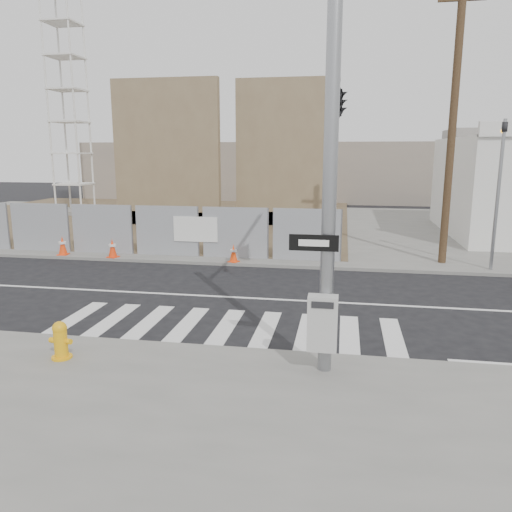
% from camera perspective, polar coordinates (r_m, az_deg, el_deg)
% --- Properties ---
extents(ground, '(100.00, 100.00, 0.00)m').
position_cam_1_polar(ground, '(14.77, -1.20, -4.82)').
color(ground, black).
rests_on(ground, ground).
extents(sidewalk_far, '(50.00, 20.00, 0.12)m').
position_cam_1_polar(sidewalk_far, '(28.33, 4.30, 3.34)').
color(sidewalk_far, slate).
rests_on(sidewalk_far, ground).
extents(signal_pole, '(0.96, 5.87, 7.00)m').
position_cam_1_polar(signal_pole, '(11.85, 8.99, 14.34)').
color(signal_pole, gray).
rests_on(signal_pole, sidewalk_near).
extents(far_signal_pole, '(0.16, 0.20, 5.60)m').
position_cam_1_polar(far_signal_pole, '(19.22, 26.11, 8.41)').
color(far_signal_pole, gray).
rests_on(far_signal_pole, sidewalk_far).
extents(chain_link_fence, '(24.60, 0.04, 2.00)m').
position_cam_1_polar(chain_link_fence, '(23.00, -23.86, 3.05)').
color(chain_link_fence, gray).
rests_on(chain_link_fence, sidewalk_far).
extents(concrete_wall_left, '(6.00, 1.30, 8.00)m').
position_cam_1_polar(concrete_wall_left, '(28.69, -10.05, 9.96)').
color(concrete_wall_left, brown).
rests_on(concrete_wall_left, sidewalk_far).
extents(concrete_wall_right, '(5.50, 1.30, 8.00)m').
position_cam_1_polar(concrete_wall_right, '(28.16, 3.40, 10.09)').
color(concrete_wall_right, brown).
rests_on(concrete_wall_right, sidewalk_far).
extents(crane_tower, '(2.60, 2.60, 18.15)m').
position_cam_1_polar(crane_tower, '(35.94, -20.88, 18.77)').
color(crane_tower, slate).
rests_on(crane_tower, sidewalk_far).
extents(utility_pole_right, '(1.60, 0.28, 10.00)m').
position_cam_1_polar(utility_pole_right, '(19.76, 21.55, 13.86)').
color(utility_pole_right, '#493522').
rests_on(utility_pole_right, sidewalk_far).
extents(fire_hydrant, '(0.49, 0.49, 0.78)m').
position_cam_1_polar(fire_hydrant, '(10.95, -21.44, -8.94)').
color(fire_hydrant, '#ECA50D').
rests_on(fire_hydrant, sidewalk_near).
extents(traffic_cone_b, '(0.44, 0.44, 0.77)m').
position_cam_1_polar(traffic_cone_b, '(21.70, -21.24, 1.12)').
color(traffic_cone_b, '#FD3D0D').
rests_on(traffic_cone_b, sidewalk_far).
extents(traffic_cone_c, '(0.48, 0.48, 0.75)m').
position_cam_1_polar(traffic_cone_c, '(20.55, -16.09, 0.87)').
color(traffic_cone_c, '#F8380D').
rests_on(traffic_cone_c, sidewalk_far).
extents(traffic_cone_d, '(0.46, 0.46, 0.68)m').
position_cam_1_polar(traffic_cone_d, '(18.93, -2.59, 0.31)').
color(traffic_cone_d, '#FF430D').
rests_on(traffic_cone_d, sidewalk_far).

